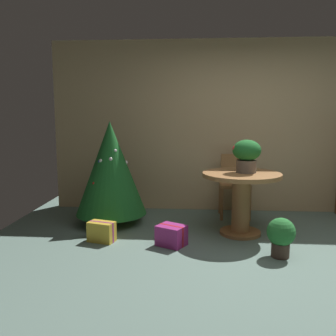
# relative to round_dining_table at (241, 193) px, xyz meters

# --- Properties ---
(ground_plane) EXTENTS (6.60, 6.60, 0.00)m
(ground_plane) POSITION_rel_round_dining_table_xyz_m (0.22, -0.99, -0.53)
(ground_plane) COLOR slate
(back_wall_panel) EXTENTS (6.00, 0.10, 2.60)m
(back_wall_panel) POSITION_rel_round_dining_table_xyz_m (0.22, 1.21, 0.77)
(back_wall_panel) COLOR tan
(back_wall_panel) RESTS_ON ground_plane
(round_dining_table) EXTENTS (0.96, 0.96, 0.78)m
(round_dining_table) POSITION_rel_round_dining_table_xyz_m (0.00, 0.00, 0.00)
(round_dining_table) COLOR #9E6B3D
(round_dining_table) RESTS_ON ground_plane
(flower_vase) EXTENTS (0.35, 0.35, 0.41)m
(flower_vase) POSITION_rel_round_dining_table_xyz_m (0.05, 0.03, 0.48)
(flower_vase) COLOR #665B51
(flower_vase) RESTS_ON round_dining_table
(wooden_chair_far) EXTENTS (0.43, 0.41, 0.91)m
(wooden_chair_far) POSITION_rel_round_dining_table_xyz_m (0.00, 0.84, -0.01)
(wooden_chair_far) COLOR #9E6B3D
(wooden_chair_far) RESTS_ON ground_plane
(holiday_tree) EXTENTS (0.95, 0.95, 1.40)m
(holiday_tree) POSITION_rel_round_dining_table_xyz_m (-1.71, 0.32, 0.24)
(holiday_tree) COLOR brown
(holiday_tree) RESTS_ON ground_plane
(gift_box_gold) EXTENTS (0.34, 0.25, 0.24)m
(gift_box_gold) POSITION_rel_round_dining_table_xyz_m (-1.66, -0.40, -0.41)
(gift_box_gold) COLOR gold
(gift_box_gold) RESTS_ON ground_plane
(gift_box_purple) EXTENTS (0.38, 0.36, 0.23)m
(gift_box_purple) POSITION_rel_round_dining_table_xyz_m (-0.83, -0.47, -0.41)
(gift_box_purple) COLOR #9E287A
(gift_box_purple) RESTS_ON ground_plane
(potted_plant) EXTENTS (0.30, 0.30, 0.42)m
(potted_plant) POSITION_rel_round_dining_table_xyz_m (0.33, -0.72, -0.29)
(potted_plant) COLOR #4C382D
(potted_plant) RESTS_ON ground_plane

